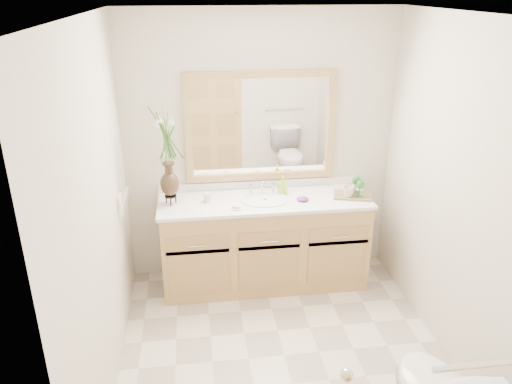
{
  "coord_description": "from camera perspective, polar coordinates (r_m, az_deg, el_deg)",
  "views": [
    {
      "loc": [
        -0.6,
        -2.91,
        2.56
      ],
      "look_at": [
        -0.13,
        0.65,
        1.06
      ],
      "focal_mm": 35.0,
      "sensor_mm": 36.0,
      "label": 1
    }
  ],
  "objects": [
    {
      "name": "wall_left",
      "position": [
        3.26,
        -17.48,
        -3.03
      ],
      "size": [
        0.02,
        2.6,
        2.4
      ],
      "primitive_type": "cube",
      "color": "silver",
      "rests_on": "floor"
    },
    {
      "name": "goblet_back",
      "position": [
        4.49,
        11.39,
        1.24
      ],
      "size": [
        0.07,
        0.07,
        0.15
      ],
      "color": "#246C27",
      "rests_on": "tray"
    },
    {
      "name": "purple_dish",
      "position": [
        4.31,
        5.35,
        -0.79
      ],
      "size": [
        0.13,
        0.12,
        0.04
      ],
      "primitive_type": "ellipsoid",
      "rotation": [
        0.0,
        0.0,
        0.42
      ],
      "color": "#662674",
      "rests_on": "counter"
    },
    {
      "name": "wall_back",
      "position": [
        4.46,
        0.49,
        4.96
      ],
      "size": [
        2.4,
        0.02,
        2.4
      ],
      "primitive_type": "cube",
      "color": "silver",
      "rests_on": "floor"
    },
    {
      "name": "door",
      "position": [
        2.27,
        2.24,
        -20.7
      ],
      "size": [
        0.8,
        0.03,
        2.0
      ],
      "primitive_type": "cube",
      "color": "tan",
      "rests_on": "floor"
    },
    {
      "name": "wall_right",
      "position": [
        3.68,
        22.36,
        -0.77
      ],
      "size": [
        0.02,
        2.6,
        2.4
      ],
      "primitive_type": "cube",
      "color": "silver",
      "rests_on": "floor"
    },
    {
      "name": "mirror",
      "position": [
        4.38,
        0.54,
        7.43
      ],
      "size": [
        1.32,
        0.04,
        0.97
      ],
      "color": "white",
      "rests_on": "wall_back"
    },
    {
      "name": "counter",
      "position": [
        4.33,
        1.0,
        -1.03
      ],
      "size": [
        1.84,
        0.57,
        0.03
      ],
      "primitive_type": "cube",
      "color": "white",
      "rests_on": "vanity"
    },
    {
      "name": "switch_plate",
      "position": [
        4.04,
        -15.31,
        -1.16
      ],
      "size": [
        0.02,
        0.12,
        0.12
      ],
      "primitive_type": "cube",
      "color": "white",
      "rests_on": "wall_left"
    },
    {
      "name": "ceiling",
      "position": [
        2.97,
        4.31,
        19.58
      ],
      "size": [
        2.4,
        2.6,
        0.02
      ],
      "primitive_type": "cube",
      "color": "white",
      "rests_on": "wall_back"
    },
    {
      "name": "mug_left",
      "position": [
        4.4,
        10.5,
        0.12
      ],
      "size": [
        0.13,
        0.13,
        0.1
      ],
      "primitive_type": "imported",
      "rotation": [
        0.0,
        0.0,
        0.38
      ],
      "color": "beige",
      "rests_on": "tray"
    },
    {
      "name": "soap_dish",
      "position": [
        4.14,
        -2.26,
        -1.85
      ],
      "size": [
        0.09,
        0.09,
        0.03
      ],
      "color": "beige",
      "rests_on": "counter"
    },
    {
      "name": "goblet_front",
      "position": [
        4.4,
        11.81,
        0.72
      ],
      "size": [
        0.07,
        0.07,
        0.15
      ],
      "color": "#246C27",
      "rests_on": "tray"
    },
    {
      "name": "vanity",
      "position": [
        4.52,
        0.97,
        -5.86
      ],
      "size": [
        1.8,
        0.55,
        0.8
      ],
      "color": "tan",
      "rests_on": "floor"
    },
    {
      "name": "tumbler",
      "position": [
        4.28,
        -5.59,
        -0.61
      ],
      "size": [
        0.06,
        0.06,
        0.08
      ],
      "primitive_type": "cylinder",
      "color": "beige",
      "rests_on": "counter"
    },
    {
      "name": "sink",
      "position": [
        4.33,
        1.03,
        -1.6
      ],
      "size": [
        0.38,
        0.34,
        0.23
      ],
      "color": "white",
      "rests_on": "counter"
    },
    {
      "name": "soap_bottle",
      "position": [
        4.43,
        3.06,
        0.74
      ],
      "size": [
        0.07,
        0.07,
        0.15
      ],
      "primitive_type": "imported",
      "rotation": [
        0.0,
        0.0,
        -0.01
      ],
      "color": "#9BD131",
      "rests_on": "counter"
    },
    {
      "name": "tray",
      "position": [
        4.47,
        10.97,
        -0.39
      ],
      "size": [
        0.37,
        0.3,
        0.02
      ],
      "primitive_type": "cube",
      "rotation": [
        0.0,
        0.0,
        -0.28
      ],
      "color": "brown",
      "rests_on": "counter"
    },
    {
      "name": "grab_bar",
      "position": [
        2.64,
        25.17,
        -17.4
      ],
      "size": [
        0.55,
        0.03,
        0.03
      ],
      "primitive_type": "cylinder",
      "rotation": [
        0.0,
        1.57,
        0.0
      ],
      "color": "silver",
      "rests_on": "wall_front"
    },
    {
      "name": "floor",
      "position": [
        3.92,
        3.24,
        -18.11
      ],
      "size": [
        2.6,
        2.6,
        0.0
      ],
      "primitive_type": "plane",
      "color": "beige",
      "rests_on": "ground"
    },
    {
      "name": "wall_front",
      "position": [
        2.19,
        10.48,
        -16.14
      ],
      "size": [
        2.4,
        0.02,
        2.4
      ],
      "primitive_type": "cube",
      "color": "silver",
      "rests_on": "floor"
    },
    {
      "name": "flower_vase",
      "position": [
        4.12,
        -10.14,
        5.25
      ],
      "size": [
        0.19,
        0.19,
        0.76
      ],
      "rotation": [
        0.0,
        0.0,
        -0.12
      ],
      "color": "black",
      "rests_on": "counter"
    },
    {
      "name": "mug_right",
      "position": [
        4.49,
        10.88,
        0.46
      ],
      "size": [
        0.12,
        0.12,
        0.09
      ],
      "primitive_type": "imported",
      "rotation": [
        0.0,
        0.0,
        0.77
      ],
      "color": "beige",
      "rests_on": "tray"
    }
  ]
}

